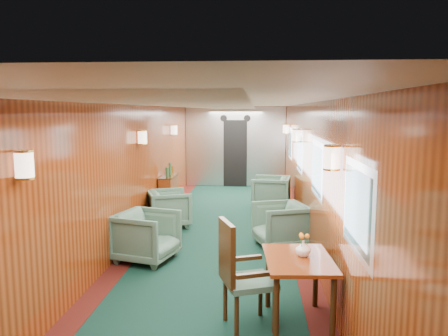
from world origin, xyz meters
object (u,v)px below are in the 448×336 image
credenza (169,193)px  side_chair (239,271)px  armchair_left_near (147,236)px  dining_table (298,269)px  armchair_left_far (169,208)px  armchair_right_far (271,193)px  armchair_right_near (280,225)px

credenza → side_chair: bearing=-71.0°
armchair_left_near → side_chair: bearing=-127.3°
dining_table → armchair_left_far: bearing=115.5°
dining_table → armchair_left_near: 2.82m
armchair_left_near → armchair_right_far: size_ratio=0.98×
credenza → armchair_right_near: credenza is taller
armchair_right_near → armchair_left_far: bearing=-136.8°
side_chair → credenza: size_ratio=1.05×
credenza → armchair_right_near: (2.39, -2.43, -0.05)m
armchair_right_near → credenza: bearing=-153.8°
dining_table → armchair_left_far: dining_table is taller
credenza → armchair_left_far: 1.30m
credenza → armchair_left_far: bearing=-78.3°
side_chair → armchair_right_far: side_chair is taller
credenza → armchair_right_near: size_ratio=1.35×
armchair_left_far → armchair_right_far: (2.05, 1.66, 0.02)m
credenza → armchair_left_far: credenza is taller
side_chair → armchair_left_far: (-1.55, 3.99, -0.27)m
dining_table → armchair_left_far: (-2.16, 3.86, -0.26)m
dining_table → side_chair: bearing=-172.0°
side_chair → credenza: (-1.81, 5.26, -0.20)m
dining_table → armchair_right_near: bearing=87.1°
armchair_right_far → armchair_left_far: bearing=-43.4°
side_chair → armchair_right_far: size_ratio=1.36×
side_chair → armchair_left_near: side_chair is taller
credenza → armchair_right_far: bearing=9.4°
armchair_left_near → armchair_left_far: size_ratio=1.05×
armchair_left_near → armchair_left_far: bearing=17.5°
dining_table → armchair_left_near: (-2.10, 1.86, -0.24)m
credenza → armchair_left_far: (0.27, -1.28, -0.06)m
side_chair → armchair_right_near: 2.91m
side_chair → armchair_left_far: size_ratio=1.45×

